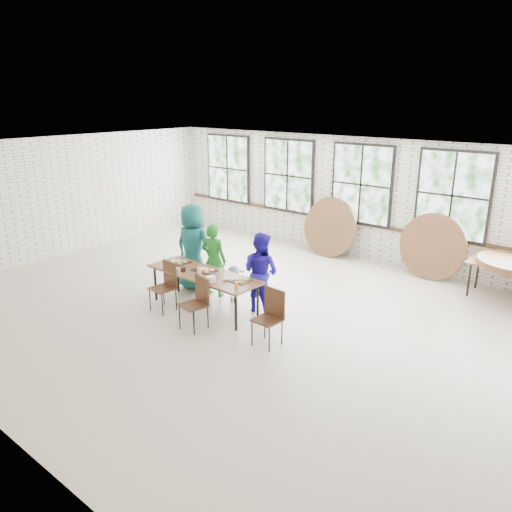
{
  "coord_description": "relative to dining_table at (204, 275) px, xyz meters",
  "views": [
    {
      "loc": [
        5.7,
        -6.51,
        3.94
      ],
      "look_at": [
        0.0,
        0.4,
        1.05
      ],
      "focal_mm": 35.0,
      "sensor_mm": 36.0,
      "label": 1
    }
  ],
  "objects": [
    {
      "name": "chair_near_left",
      "position": [
        -0.55,
        -0.46,
        -0.13
      ],
      "size": [
        0.46,
        0.45,
        0.95
      ],
      "rotation": [
        0.0,
        0.0,
        -0.11
      ],
      "color": "#462817",
      "rests_on": "ground"
    },
    {
      "name": "adult_teal",
      "position": [
        -0.95,
        0.65,
        0.23
      ],
      "size": [
        0.95,
        0.66,
        1.84
      ],
      "primitive_type": "imported",
      "rotation": [
        0.0,
        0.0,
        3.23
      ],
      "color": "#195F5A",
      "rests_on": "ground"
    },
    {
      "name": "chair_spare",
      "position": [
        1.84,
        -0.29,
        -0.13
      ],
      "size": [
        0.44,
        0.43,
        0.95
      ],
      "rotation": [
        0.0,
        0.0,
        -0.06
      ],
      "color": "#462817",
      "rests_on": "ground"
    },
    {
      "name": "room",
      "position": [
        0.71,
        4.73,
        1.14
      ],
      "size": [
        12.0,
        12.0,
        12.0
      ],
      "color": "#AF9E8B",
      "rests_on": "ground"
    },
    {
      "name": "adult_blue",
      "position": [
        0.87,
        0.65,
        0.08
      ],
      "size": [
        0.76,
        0.59,
        1.55
      ],
      "primitive_type": "imported",
      "rotation": [
        0.0,
        0.0,
        3.15
      ],
      "color": "#22169A",
      "rests_on": "ground"
    },
    {
      "name": "toddler",
      "position": [
        0.19,
        0.65,
        -0.31
      ],
      "size": [
        0.49,
        0.3,
        0.75
      ],
      "primitive_type": "imported",
      "rotation": [
        0.0,
        0.0,
        3.1
      ],
      "color": "#141E3F",
      "rests_on": "ground"
    },
    {
      "name": "dining_table",
      "position": [
        0.0,
        0.0,
        0.0
      ],
      "size": [
        2.41,
        0.84,
        0.74
      ],
      "rotation": [
        0.0,
        0.0,
        -0.02
      ],
      "color": "brown",
      "rests_on": "ground"
    },
    {
      "name": "adult_green",
      "position": [
        -0.36,
        0.65,
        0.07
      ],
      "size": [
        0.62,
        0.47,
        1.51
      ],
      "primitive_type": "imported",
      "rotation": [
        0.0,
        0.0,
        3.35
      ],
      "color": "#1C6C1F",
      "rests_on": "ground"
    },
    {
      "name": "chair_near_right",
      "position": [
        0.49,
        -0.64,
        -0.13
      ],
      "size": [
        0.5,
        0.49,
        0.95
      ],
      "rotation": [
        0.0,
        0.0,
        -0.23
      ],
      "color": "#462817",
      "rests_on": "ground"
    },
    {
      "name": "tabletop_clutter",
      "position": [
        0.1,
        -0.03,
        0.08
      ],
      "size": [
        2.07,
        0.62,
        0.11
      ],
      "color": "black",
      "rests_on": "dining_table"
    },
    {
      "name": "round_tops_leaning",
      "position": [
        0.92,
        4.48,
        0.05
      ],
      "size": [
        4.19,
        0.44,
        1.49
      ],
      "color": "brown",
      "rests_on": "ground"
    }
  ]
}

